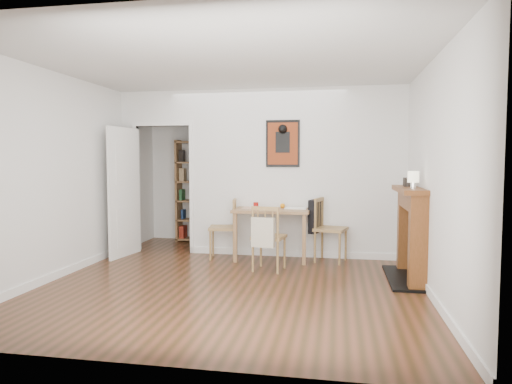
% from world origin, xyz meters
% --- Properties ---
extents(ground, '(5.20, 5.20, 0.00)m').
position_xyz_m(ground, '(0.00, 0.00, 0.00)').
color(ground, '#592E1C').
rests_on(ground, ground).
extents(room_shell, '(5.20, 5.20, 5.20)m').
position_xyz_m(room_shell, '(0.10, 1.34, 1.30)').
color(room_shell, silver).
rests_on(room_shell, ground).
extents(dining_table, '(1.13, 0.72, 0.77)m').
position_xyz_m(dining_table, '(0.27, 1.10, 0.68)').
color(dining_table, '#9B7648').
rests_on(dining_table, ground).
extents(chair_left, '(0.52, 0.52, 0.91)m').
position_xyz_m(chair_left, '(-0.48, 1.06, 0.46)').
color(chair_left, '#A57B4D').
rests_on(chair_left, ground).
extents(chair_right, '(0.63, 0.58, 0.95)m').
position_xyz_m(chair_right, '(1.12, 1.11, 0.49)').
color(chair_right, '#A57B4D').
rests_on(chair_right, ground).
extents(chair_front, '(0.51, 0.56, 0.89)m').
position_xyz_m(chair_front, '(0.33, 0.40, 0.45)').
color(chair_front, '#A57B4D').
rests_on(chair_front, ground).
extents(bookshelf, '(0.78, 0.31, 1.86)m').
position_xyz_m(bookshelf, '(-1.30, 2.40, 0.92)').
color(bookshelf, '#9B7648').
rests_on(bookshelf, ground).
extents(fireplace, '(0.45, 1.25, 1.16)m').
position_xyz_m(fireplace, '(2.16, 0.25, 0.62)').
color(fireplace, brown).
rests_on(fireplace, ground).
extents(red_glass, '(0.08, 0.08, 0.10)m').
position_xyz_m(red_glass, '(0.04, 1.03, 0.82)').
color(red_glass, maroon).
rests_on(red_glass, dining_table).
extents(orange_fruit, '(0.07, 0.07, 0.07)m').
position_xyz_m(orange_fruit, '(0.42, 1.20, 0.81)').
color(orange_fruit, orange).
rests_on(orange_fruit, dining_table).
extents(placemat, '(0.44, 0.34, 0.00)m').
position_xyz_m(placemat, '(0.03, 1.14, 0.77)').
color(placemat, beige).
rests_on(placemat, dining_table).
extents(notebook, '(0.33, 0.25, 0.02)m').
position_xyz_m(notebook, '(0.63, 1.17, 0.78)').
color(notebook, white).
rests_on(notebook, dining_table).
extents(mantel_lamp, '(0.13, 0.13, 0.21)m').
position_xyz_m(mantel_lamp, '(2.11, -0.05, 1.29)').
color(mantel_lamp, silver).
rests_on(mantel_lamp, fireplace).
extents(ceramic_jar_a, '(0.10, 0.10, 0.11)m').
position_xyz_m(ceramic_jar_a, '(2.11, 0.39, 1.22)').
color(ceramic_jar_a, black).
rests_on(ceramic_jar_a, fireplace).
extents(ceramic_jar_b, '(0.09, 0.09, 0.11)m').
position_xyz_m(ceramic_jar_b, '(2.12, 0.59, 1.21)').
color(ceramic_jar_b, black).
rests_on(ceramic_jar_b, fireplace).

